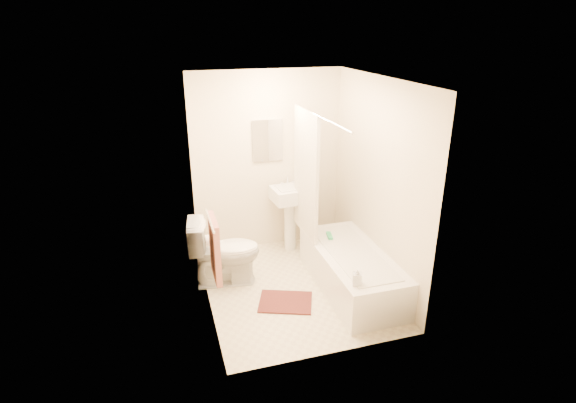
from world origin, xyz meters
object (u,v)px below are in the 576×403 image
object	(u,v)px
toilet	(225,252)
soap_bottle	(357,277)
bathtub	(351,270)
sink	(291,216)
bath_mat	(286,302)

from	to	relation	value
toilet	soap_bottle	xyz separation A→B (m)	(1.15, -1.19, 0.15)
bathtub	sink	bearing A→B (deg)	108.70
toilet	bathtub	distance (m)	1.51
bath_mat	soap_bottle	xyz separation A→B (m)	(0.59, -0.56, 0.55)
sink	bath_mat	xyz separation A→B (m)	(-0.44, -1.23, -0.48)
toilet	bath_mat	xyz separation A→B (m)	(0.56, -0.64, -0.40)
toilet	bathtub	size ratio (longest dim) A/B	0.50
toilet	bathtub	xyz separation A→B (m)	(1.39, -0.56, -0.18)
bath_mat	soap_bottle	distance (m)	0.98
sink	bathtub	world-z (taller)	sink
toilet	bath_mat	size ratio (longest dim) A/B	1.42
sink	soap_bottle	bearing A→B (deg)	-90.32
sink	soap_bottle	size ratio (longest dim) A/B	5.19
sink	soap_bottle	xyz separation A→B (m)	(0.15, -1.79, 0.06)
bathtub	bath_mat	xyz separation A→B (m)	(-0.83, -0.08, -0.22)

